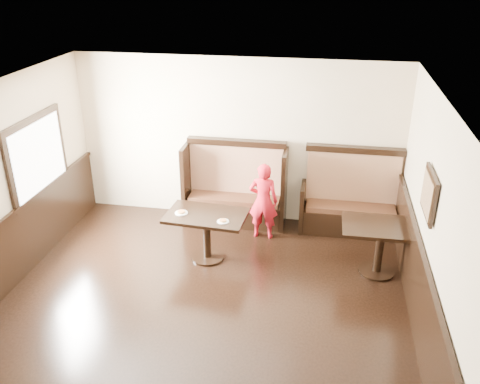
% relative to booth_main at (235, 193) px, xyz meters
% --- Properties ---
extents(ground, '(7.00, 7.00, 0.00)m').
position_rel_booth_main_xyz_m(ground, '(0.00, -3.30, -0.53)').
color(ground, black).
rests_on(ground, ground).
extents(room_shell, '(7.00, 7.00, 7.00)m').
position_rel_booth_main_xyz_m(room_shell, '(-0.30, -3.01, 0.14)').
color(room_shell, '#CCB594').
rests_on(room_shell, ground).
extents(booth_main, '(1.75, 0.72, 1.45)m').
position_rel_booth_main_xyz_m(booth_main, '(0.00, 0.00, 0.00)').
color(booth_main, black).
rests_on(booth_main, ground).
extents(booth_neighbor, '(1.65, 0.72, 1.45)m').
position_rel_booth_main_xyz_m(booth_neighbor, '(1.95, -0.00, -0.05)').
color(booth_neighbor, black).
rests_on(booth_neighbor, ground).
extents(table_main, '(1.23, 0.82, 0.75)m').
position_rel_booth_main_xyz_m(table_main, '(-0.20, -1.28, 0.05)').
color(table_main, black).
rests_on(table_main, ground).
extents(table_neighbor, '(1.13, 0.75, 0.78)m').
position_rel_booth_main_xyz_m(table_neighbor, '(2.34, -1.22, 0.05)').
color(table_neighbor, black).
rests_on(table_neighbor, ground).
extents(child, '(0.48, 0.32, 1.30)m').
position_rel_booth_main_xyz_m(child, '(0.55, -0.48, 0.12)').
color(child, red).
rests_on(child, ground).
extents(pizza_plate_left, '(0.19, 0.19, 0.04)m').
position_rel_booth_main_xyz_m(pizza_plate_left, '(-0.57, -1.31, 0.24)').
color(pizza_plate_left, white).
rests_on(pizza_plate_left, table_main).
extents(pizza_plate_right, '(0.17, 0.17, 0.03)m').
position_rel_booth_main_xyz_m(pizza_plate_right, '(0.10, -1.47, 0.24)').
color(pizza_plate_right, white).
rests_on(pizza_plate_right, table_main).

